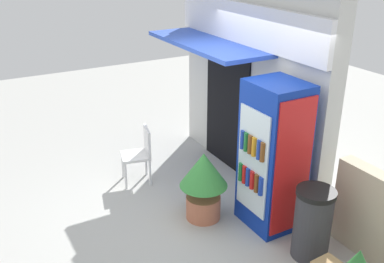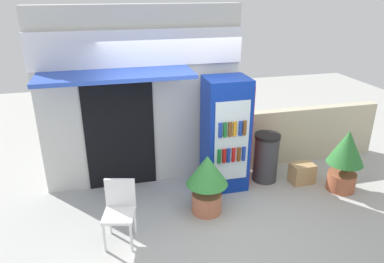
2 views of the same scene
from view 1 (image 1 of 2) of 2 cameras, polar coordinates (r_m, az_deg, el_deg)
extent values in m
plane|color=#B2B2AD|center=(6.19, -0.07, -10.35)|extent=(16.00, 16.00, 0.00)
cube|color=silver|center=(6.70, 7.57, 6.41)|extent=(3.33, 0.26, 3.01)
cube|color=white|center=(6.41, 6.71, 13.66)|extent=(3.33, 0.08, 0.57)
cube|color=blue|center=(6.59, 1.85, 11.30)|extent=(2.27, 0.82, 0.06)
cube|color=black|center=(7.09, 4.49, 3.22)|extent=(1.14, 0.03, 2.01)
cube|color=#0C2D9E|center=(5.61, 10.43, -3.19)|extent=(0.71, 0.61, 1.93)
cube|color=silver|center=(5.43, 7.84, -3.94)|extent=(0.57, 0.02, 1.35)
cube|color=red|center=(5.37, 12.87, -4.67)|extent=(0.02, 0.55, 1.74)
cylinder|color=#196B2D|center=(5.67, 6.32, -5.18)|extent=(0.06, 0.06, 0.24)
cylinder|color=red|center=(5.62, 6.80, -5.53)|extent=(0.06, 0.06, 0.24)
cylinder|color=#1938A5|center=(5.56, 7.25, -5.84)|extent=(0.06, 0.06, 0.24)
cylinder|color=red|center=(5.51, 7.78, -6.21)|extent=(0.06, 0.06, 0.24)
cylinder|color=brown|center=(5.44, 8.35, -6.62)|extent=(0.06, 0.06, 0.24)
cylinder|color=#1938A5|center=(5.39, 8.89, -7.00)|extent=(0.06, 0.06, 0.24)
cylinder|color=#1938A5|center=(5.47, 6.55, -1.05)|extent=(0.06, 0.06, 0.24)
cylinder|color=#196B2D|center=(5.42, 7.02, -1.34)|extent=(0.06, 0.06, 0.24)
cylinder|color=brown|center=(5.36, 7.53, -1.66)|extent=(0.06, 0.06, 0.24)
cylinder|color=orange|center=(5.30, 8.03, -1.97)|extent=(0.06, 0.06, 0.24)
cylinder|color=#1938A5|center=(5.23, 8.66, -2.36)|extent=(0.06, 0.06, 0.24)
cylinder|color=brown|center=(5.18, 9.12, -2.64)|extent=(0.06, 0.06, 0.24)
cylinder|color=white|center=(7.01, -8.93, -4.34)|extent=(0.04, 0.04, 0.42)
cylinder|color=white|center=(6.70, -8.54, -5.71)|extent=(0.04, 0.04, 0.42)
cylinder|color=white|center=(7.05, -5.96, -4.00)|extent=(0.04, 0.04, 0.42)
cylinder|color=white|center=(6.74, -5.44, -5.34)|extent=(0.04, 0.04, 0.42)
cube|color=white|center=(6.77, -7.31, -3.11)|extent=(0.50, 0.51, 0.04)
cube|color=white|center=(6.70, -5.80, -1.19)|extent=(0.41, 0.14, 0.41)
cylinder|color=#BC6B4C|center=(6.02, 1.46, -9.66)|extent=(0.46, 0.46, 0.32)
cylinder|color=brown|center=(5.88, 1.49, -7.65)|extent=(0.05, 0.05, 0.17)
cone|color=#388C3D|center=(5.73, 1.52, -4.92)|extent=(0.63, 0.63, 0.46)
cylinder|color=#38383D|center=(5.40, 15.24, -11.64)|extent=(0.43, 0.43, 0.83)
cylinder|color=black|center=(5.17, 15.75, -7.60)|extent=(0.45, 0.45, 0.06)
camera|label=2|loc=(6.00, -49.68, 13.90)|focal=33.41mm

